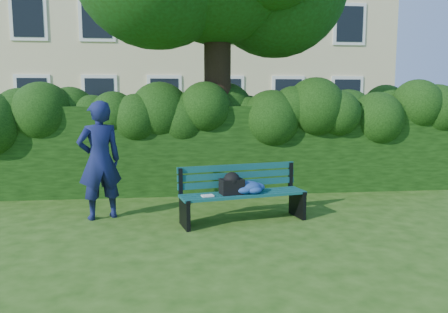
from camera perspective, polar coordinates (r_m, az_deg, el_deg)
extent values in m
plane|color=#254B11|center=(7.22, 0.55, -8.14)|extent=(80.00, 80.00, 0.00)
cube|color=beige|center=(21.29, -4.34, 18.63)|extent=(16.00, 8.00, 12.00)
cube|color=white|center=(17.64, -23.69, 7.18)|extent=(1.30, 0.08, 1.60)
cube|color=black|center=(17.60, -23.72, 7.18)|extent=(1.05, 0.04, 1.35)
cube|color=white|center=(17.09, -15.91, 7.54)|extent=(1.30, 0.08, 1.60)
cube|color=black|center=(17.05, -15.93, 7.54)|extent=(1.05, 0.04, 1.35)
cube|color=white|center=(16.87, -7.77, 7.76)|extent=(1.30, 0.08, 1.60)
cube|color=black|center=(16.83, -7.77, 7.76)|extent=(1.05, 0.04, 1.35)
cube|color=white|center=(16.99, 0.42, 7.83)|extent=(1.30, 0.08, 1.60)
cube|color=black|center=(16.95, 0.44, 7.83)|extent=(1.05, 0.04, 1.35)
cube|color=white|center=(17.45, 8.34, 7.75)|extent=(1.30, 0.08, 1.60)
cube|color=black|center=(17.41, 8.38, 7.75)|extent=(1.05, 0.04, 1.35)
cube|color=white|center=(18.21, 15.73, 7.54)|extent=(1.30, 0.08, 1.60)
cube|color=black|center=(18.17, 15.77, 7.54)|extent=(1.05, 0.04, 1.35)
cube|color=white|center=(17.86, -24.19, 16.19)|extent=(1.30, 0.08, 1.60)
cube|color=black|center=(17.82, -24.23, 16.21)|extent=(1.05, 0.04, 1.35)
cube|color=white|center=(17.32, -16.27, 16.84)|extent=(1.30, 0.08, 1.60)
cube|color=black|center=(17.28, -16.29, 16.86)|extent=(1.05, 0.04, 1.35)
cube|color=white|center=(17.11, -7.95, 17.18)|extent=(1.30, 0.08, 1.60)
cube|color=black|center=(17.07, -7.95, 17.20)|extent=(1.05, 0.04, 1.35)
cube|color=white|center=(17.23, 0.43, 17.19)|extent=(1.30, 0.08, 1.60)
cube|color=black|center=(17.19, 0.45, 17.21)|extent=(1.05, 0.04, 1.35)
cube|color=white|center=(17.68, 8.53, 16.86)|extent=(1.30, 0.08, 1.60)
cube|color=black|center=(17.64, 8.56, 16.88)|extent=(1.05, 0.04, 1.35)
cube|color=white|center=(18.43, 16.06, 16.28)|extent=(1.30, 0.08, 1.60)
cube|color=black|center=(18.39, 16.11, 16.29)|extent=(1.05, 0.04, 1.35)
cube|color=black|center=(9.19, -1.14, 1.03)|extent=(10.00, 1.00, 1.80)
cylinder|color=black|center=(9.15, -0.86, 10.14)|extent=(0.55, 0.55, 4.71)
cube|color=#0D4143|center=(6.79, 3.11, -5.26)|extent=(2.00, 0.52, 0.04)
cube|color=#0D4143|center=(6.90, 2.74, -5.04)|extent=(2.00, 0.52, 0.04)
cube|color=#0D4143|center=(7.01, 2.39, -4.84)|extent=(2.00, 0.52, 0.04)
cube|color=#0D4143|center=(7.11, 2.04, -4.64)|extent=(2.00, 0.52, 0.04)
cube|color=#0D4143|center=(7.16, 1.82, -3.49)|extent=(1.98, 0.45, 0.10)
cube|color=#0D4143|center=(7.15, 1.80, -2.46)|extent=(1.98, 0.45, 0.10)
cube|color=#0D4143|center=(7.13, 1.77, -1.42)|extent=(1.98, 0.45, 0.10)
cube|color=black|center=(6.73, -5.16, -7.41)|extent=(0.16, 0.50, 0.44)
cube|color=black|center=(6.88, -5.71, -3.40)|extent=(0.07, 0.07, 0.45)
cube|color=black|center=(6.63, -5.08, -5.68)|extent=(0.15, 0.42, 0.05)
cube|color=black|center=(7.39, 9.55, -6.10)|extent=(0.16, 0.50, 0.44)
cube|color=black|center=(7.53, 8.70, -2.48)|extent=(0.07, 0.07, 0.45)
cube|color=black|center=(7.30, 9.78, -4.51)|extent=(0.15, 0.42, 0.05)
cube|color=white|center=(6.71, -2.16, -5.14)|extent=(0.20, 0.16, 0.02)
cube|color=black|center=(6.85, 1.02, -3.93)|extent=(0.40, 0.31, 0.24)
imported|color=#161D4E|center=(7.34, -15.94, -0.49)|extent=(0.83, 0.70, 1.92)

